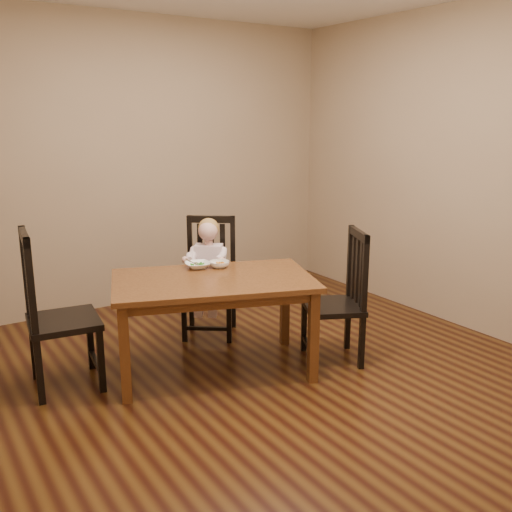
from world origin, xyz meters
TOP-DOWN VIEW (x-y plane):
  - room at (0.00, 0.00)m, footprint 4.01×4.01m
  - dining_table at (-0.25, 0.20)m, footprint 1.58×1.25m
  - chair_child at (0.08, 0.87)m, footprint 0.58×0.58m
  - chair_left at (-1.26, 0.54)m, footprint 0.50×0.52m
  - chair_right at (0.62, -0.14)m, footprint 0.55×0.56m
  - toddler at (0.05, 0.83)m, footprint 0.46×0.48m
  - bowl_peas at (-0.22, 0.49)m, footprint 0.22×0.22m
  - bowl_veg at (-0.07, 0.42)m, footprint 0.20×0.20m
  - fork at (-0.26, 0.49)m, footprint 0.07×0.12m

SIDE VIEW (x-z plane):
  - chair_child at x=0.08m, z-range -0.02..0.96m
  - chair_right at x=0.62m, z-range -0.02..0.97m
  - chair_left at x=-1.26m, z-range -0.02..1.07m
  - toddler at x=0.05m, z-range 0.34..0.86m
  - dining_table at x=-0.25m, z-range 0.27..0.96m
  - bowl_peas at x=-0.22m, z-range 0.69..0.74m
  - bowl_veg at x=-0.07m, z-range 0.69..0.74m
  - fork at x=-0.26m, z-range 0.71..0.76m
  - room at x=0.00m, z-range 0.00..2.71m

